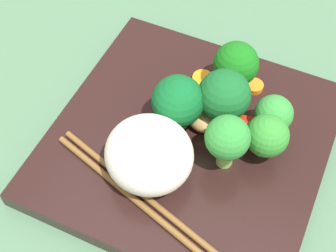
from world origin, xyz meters
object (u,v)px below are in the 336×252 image
(carrot_slice_0, at_px, (213,106))
(chopstick_pair, at_px, (137,196))
(broccoli_floret_5, at_px, (267,136))
(square_plate, at_px, (189,143))
(rice_mound, at_px, (149,154))

(carrot_slice_0, relative_size, chopstick_pair, 0.15)
(broccoli_floret_5, relative_size, carrot_slice_0, 1.81)
(square_plate, relative_size, broccoli_floret_5, 4.92)
(broccoli_floret_5, bearing_deg, rice_mound, -55.04)
(rice_mound, distance_m, carrot_slice_0, 0.11)
(square_plate, height_order, rice_mound, rice_mound)
(broccoli_floret_5, distance_m, carrot_slice_0, 0.08)
(square_plate, height_order, carrot_slice_0, carrot_slice_0)
(broccoli_floret_5, distance_m, chopstick_pair, 0.14)
(chopstick_pair, bearing_deg, rice_mound, 108.44)
(square_plate, bearing_deg, carrot_slice_0, 170.14)
(rice_mound, relative_size, broccoli_floret_5, 1.51)
(rice_mound, bearing_deg, carrot_slice_0, 165.39)
(square_plate, distance_m, rice_mound, 0.07)
(rice_mound, height_order, chopstick_pair, rice_mound)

